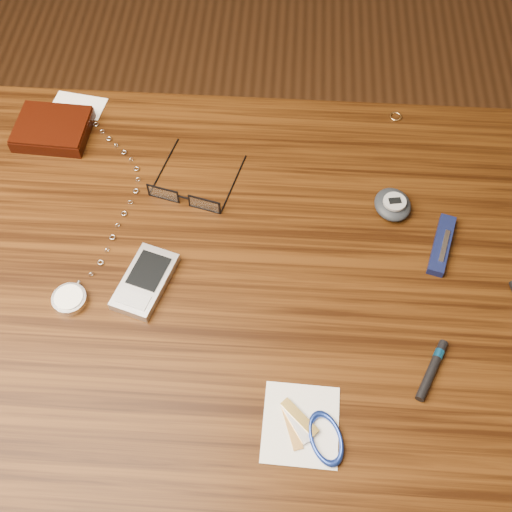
% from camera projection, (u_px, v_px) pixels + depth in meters
% --- Properties ---
extents(ground, '(3.80, 3.80, 0.00)m').
position_uv_depth(ground, '(226.00, 449.00, 1.47)').
color(ground, '#472814').
rests_on(ground, ground).
extents(desk, '(1.00, 0.70, 0.75)m').
position_uv_depth(desk, '(208.00, 320.00, 0.92)').
color(desk, '#371C08').
rests_on(desk, ground).
extents(wallet_and_card, '(0.12, 0.14, 0.02)m').
position_uv_depth(wallet_and_card, '(53.00, 128.00, 0.97)').
color(wallet_and_card, black).
rests_on(wallet_and_card, desk).
extents(eyeglasses, '(0.14, 0.14, 0.02)m').
position_uv_depth(eyeglasses, '(186.00, 196.00, 0.90)').
color(eyeglasses, black).
rests_on(eyeglasses, desk).
extents(gold_ring, '(0.02, 0.02, 0.00)m').
position_uv_depth(gold_ring, '(396.00, 116.00, 1.00)').
color(gold_ring, tan).
rests_on(gold_ring, desk).
extents(pocket_watch, '(0.09, 0.34, 0.01)m').
position_uv_depth(pocket_watch, '(73.00, 291.00, 0.83)').
color(pocket_watch, silver).
rests_on(pocket_watch, desk).
extents(pda_phone, '(0.08, 0.11, 0.02)m').
position_uv_depth(pda_phone, '(145.00, 281.00, 0.83)').
color(pda_phone, '#B1B1B5').
rests_on(pda_phone, desk).
extents(pedometer, '(0.06, 0.07, 0.02)m').
position_uv_depth(pedometer, '(393.00, 204.00, 0.90)').
color(pedometer, '#23272D').
rests_on(pedometer, desk).
extents(notepad_keys, '(0.11, 0.10, 0.01)m').
position_uv_depth(notepad_keys, '(314.00, 432.00, 0.73)').
color(notepad_keys, white).
rests_on(notepad_keys, desk).
extents(pocket_knife, '(0.05, 0.10, 0.01)m').
position_uv_depth(pocket_knife, '(442.00, 245.00, 0.86)').
color(pocket_knife, '#0C143A').
rests_on(pocket_knife, desk).
extents(black_blue_pen, '(0.05, 0.08, 0.01)m').
position_uv_depth(black_blue_pen, '(433.00, 368.00, 0.77)').
color(black_blue_pen, black).
rests_on(black_blue_pen, desk).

